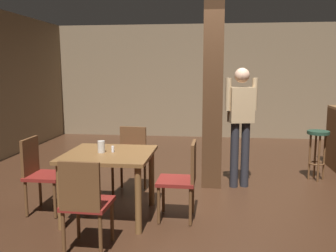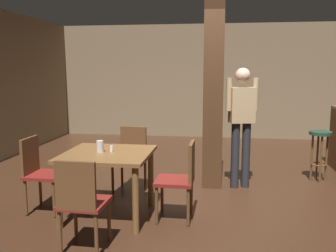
# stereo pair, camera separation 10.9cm
# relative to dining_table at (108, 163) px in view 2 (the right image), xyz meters

# --- Properties ---
(ground_plane) EXTENTS (10.80, 10.80, 0.00)m
(ground_plane) POSITION_rel_dining_table_xyz_m (1.18, 0.89, -0.64)
(ground_plane) COLOR #382114
(wall_back) EXTENTS (8.00, 0.10, 2.80)m
(wall_back) POSITION_rel_dining_table_xyz_m (1.18, 5.39, 0.76)
(wall_back) COLOR #756047
(wall_back) RESTS_ON ground_plane
(pillar) EXTENTS (0.28, 0.28, 2.80)m
(pillar) POSITION_rel_dining_table_xyz_m (1.16, 1.31, 0.76)
(pillar) COLOR #422816
(pillar) RESTS_ON ground_plane
(dining_table) EXTENTS (0.98, 0.98, 0.76)m
(dining_table) POSITION_rel_dining_table_xyz_m (0.00, 0.00, 0.00)
(dining_table) COLOR brown
(dining_table) RESTS_ON ground_plane
(chair_south) EXTENTS (0.43, 0.43, 0.89)m
(chair_south) POSITION_rel_dining_table_xyz_m (0.02, -0.89, -0.13)
(chair_south) COLOR maroon
(chair_south) RESTS_ON ground_plane
(chair_north) EXTENTS (0.46, 0.46, 0.89)m
(chair_north) POSITION_rel_dining_table_xyz_m (0.05, 0.92, -0.13)
(chair_north) COLOR maroon
(chair_north) RESTS_ON ground_plane
(chair_west) EXTENTS (0.42, 0.42, 0.89)m
(chair_west) POSITION_rel_dining_table_xyz_m (-0.85, 0.03, -0.13)
(chair_west) COLOR maroon
(chair_west) RESTS_ON ground_plane
(chair_east) EXTENTS (0.43, 0.43, 0.89)m
(chair_east) POSITION_rel_dining_table_xyz_m (0.85, 0.01, -0.13)
(chair_east) COLOR maroon
(chair_east) RESTS_ON ground_plane
(napkin_cup) EXTENTS (0.08, 0.08, 0.14)m
(napkin_cup) POSITION_rel_dining_table_xyz_m (-0.09, -0.01, 0.19)
(napkin_cup) COLOR beige
(napkin_cup) RESTS_ON dining_table
(salt_shaker) EXTENTS (0.03, 0.03, 0.07)m
(salt_shaker) POSITION_rel_dining_table_xyz_m (0.04, 0.03, 0.16)
(salt_shaker) COLOR silver
(salt_shaker) RESTS_ON dining_table
(standing_person) EXTENTS (0.47, 0.28, 1.72)m
(standing_person) POSITION_rel_dining_table_xyz_m (1.57, 1.31, 0.37)
(standing_person) COLOR tan
(standing_person) RESTS_ON ground_plane
(bar_stool_near) EXTENTS (0.33, 0.33, 0.77)m
(bar_stool_near) POSITION_rel_dining_table_xyz_m (2.77, 1.80, -0.07)
(bar_stool_near) COLOR #1E3828
(bar_stool_near) RESTS_ON ground_plane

